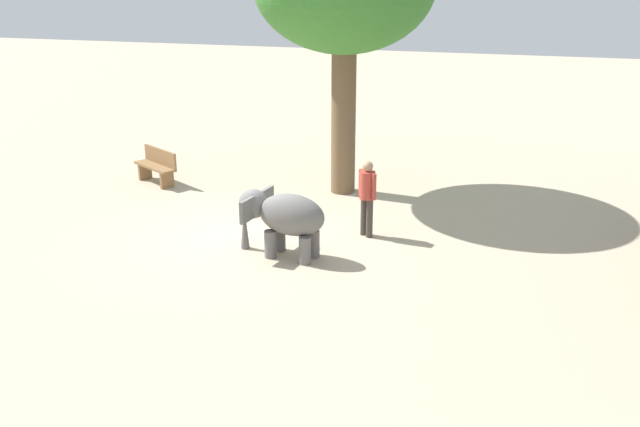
# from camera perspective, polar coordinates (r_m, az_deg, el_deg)

# --- Properties ---
(ground_plane) EXTENTS (60.00, 60.00, 0.00)m
(ground_plane) POSITION_cam_1_polar(r_m,az_deg,el_deg) (15.89, -5.02, -1.77)
(ground_plane) COLOR #BAA88C
(elephant) EXTENTS (1.24, 1.87, 1.28)m
(elephant) POSITION_cam_1_polar(r_m,az_deg,el_deg) (14.64, -2.81, -0.19)
(elephant) COLOR slate
(elephant) RESTS_ON ground_plane
(person_handler) EXTENTS (0.35, 0.42, 1.62)m
(person_handler) POSITION_cam_1_polar(r_m,az_deg,el_deg) (15.62, 3.57, 1.57)
(person_handler) COLOR #3F3833
(person_handler) RESTS_ON ground_plane
(wooden_bench) EXTENTS (1.09, 1.40, 0.88)m
(wooden_bench) POSITION_cam_1_polar(r_m,az_deg,el_deg) (19.75, -12.14, 3.57)
(wooden_bench) COLOR olive
(wooden_bench) RESTS_ON ground_plane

